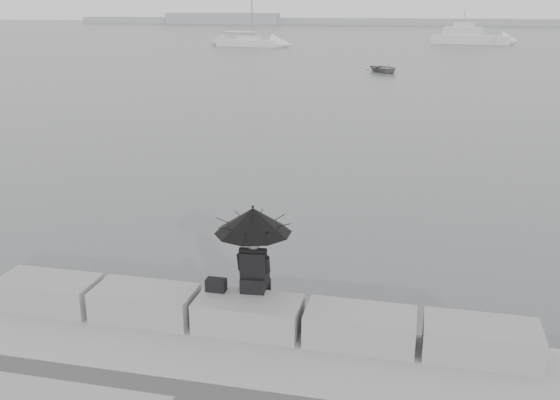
% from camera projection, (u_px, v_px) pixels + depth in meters
% --- Properties ---
extents(ground, '(360.00, 360.00, 0.00)m').
position_uv_depth(ground, '(257.00, 343.00, 10.13)').
color(ground, '#4A4D50').
rests_on(ground, ground).
extents(stone_block_far_left, '(1.60, 0.80, 0.50)m').
position_uv_depth(stone_block_far_left, '(49.00, 293.00, 10.21)').
color(stone_block_far_left, gray).
rests_on(stone_block_far_left, promenade).
extents(stone_block_left, '(1.60, 0.80, 0.50)m').
position_uv_depth(stone_block_left, '(145.00, 303.00, 9.85)').
color(stone_block_left, gray).
rests_on(stone_block_left, promenade).
extents(stone_block_centre, '(1.60, 0.80, 0.50)m').
position_uv_depth(stone_block_centre, '(248.00, 315.00, 9.49)').
color(stone_block_centre, gray).
rests_on(stone_block_centre, promenade).
extents(stone_block_right, '(1.60, 0.80, 0.50)m').
position_uv_depth(stone_block_right, '(360.00, 327.00, 9.12)').
color(stone_block_right, gray).
rests_on(stone_block_right, promenade).
extents(stone_block_far_right, '(1.60, 0.80, 0.50)m').
position_uv_depth(stone_block_far_right, '(481.00, 341.00, 8.76)').
color(stone_block_far_right, gray).
rests_on(stone_block_far_right, promenade).
extents(seated_person, '(1.19, 1.19, 1.39)m').
position_uv_depth(seated_person, '(253.00, 230.00, 9.43)').
color(seated_person, black).
rests_on(seated_person, stone_block_centre).
extents(bag, '(0.31, 0.18, 0.20)m').
position_uv_depth(bag, '(216.00, 285.00, 9.68)').
color(bag, black).
rests_on(bag, stone_block_centre).
extents(distant_landmass, '(180.00, 8.00, 2.80)m').
position_uv_depth(distant_landmass, '(386.00, 21.00, 155.13)').
color(distant_landmass, '#939698').
rests_on(distant_landmass, ground).
extents(sailboat_left, '(8.34, 3.49, 12.90)m').
position_uv_depth(sailboat_left, '(249.00, 42.00, 79.27)').
color(sailboat_left, silver).
rests_on(sailboat_left, ground).
extents(motor_cruiser, '(10.52, 4.66, 4.50)m').
position_uv_depth(motor_cruiser, '(470.00, 37.00, 83.83)').
color(motor_cruiser, silver).
rests_on(motor_cruiser, ground).
extents(dinghy, '(3.48, 3.07, 0.56)m').
position_uv_depth(dinghy, '(384.00, 69.00, 49.47)').
color(dinghy, gray).
rests_on(dinghy, ground).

